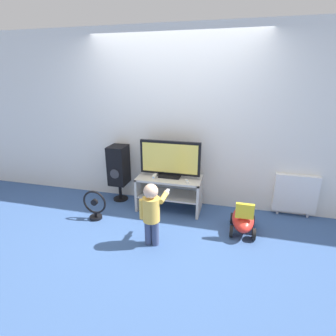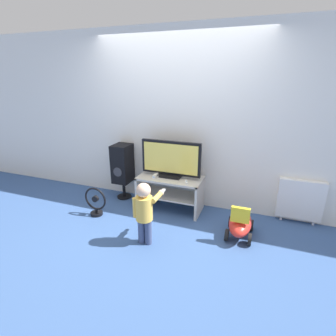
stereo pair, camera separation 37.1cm
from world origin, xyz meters
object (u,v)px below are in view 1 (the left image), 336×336
Objects in this scene: speaker_tower at (119,166)px; radiator at (295,194)px; game_console at (155,175)px; remote_primary at (187,181)px; ride_on_toy at (243,219)px; child at (152,209)px; floor_fan at (95,206)px; television at (170,160)px.

speaker_tower is 2.66m from radiator.
game_console is 0.31× the size of radiator.
speaker_tower reaches higher than remote_primary.
ride_on_toy is 0.96m from radiator.
floor_fan is (-0.96, 0.36, -0.26)m from child.
child is at bearing -49.52° from speaker_tower.
remote_primary is at bearing 71.60° from child.
remote_primary is 0.15× the size of speaker_tower.
child is at bearing -20.56° from floor_fan.
speaker_tower is at bearing -176.96° from radiator.
game_console is at bearing 35.10° from floor_fan.
floor_fan is at bearing -174.72° from ride_on_toy.
child reaches higher than floor_fan.
radiator is (1.50, 0.37, -0.19)m from remote_primary.
ride_on_toy is at bearing -17.85° from remote_primary.
ride_on_toy is at bearing -13.94° from speaker_tower.
television is at bearing 91.06° from child.
ride_on_toy is (1.07, -0.40, -0.60)m from television.
remote_primary reaches higher than floor_fan.
remote_primary is 0.17× the size of child.
radiator reaches higher than remote_primary.
ride_on_toy is 0.97× the size of radiator.
remote_primary is 1.17m from speaker_tower.
television is at bearing -5.64° from speaker_tower.
radiator is (0.71, 0.62, 0.16)m from ride_on_toy.
television is 1.43× the size of radiator.
floor_fan is at bearing -160.26° from remote_primary.
game_console is 0.24× the size of child.
television is at bearing 159.80° from ride_on_toy.
remote_primary is at bearing 19.74° from floor_fan.
television is 1.25m from floor_fan.
game_console is at bearing 165.55° from ride_on_toy.
television is 1.47× the size of ride_on_toy.
remote_primary is at bearing -166.32° from radiator.
ride_on_toy is at bearing -139.03° from radiator.
television is 0.41m from remote_primary.
speaker_tower is (-0.86, 0.08, -0.20)m from television.
floor_fan is 2.85m from radiator.
remote_primary is 1.35m from floor_fan.
radiator reaches higher than ride_on_toy.
speaker_tower is at bearing 82.74° from floor_fan.
speaker_tower reaches higher than radiator.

